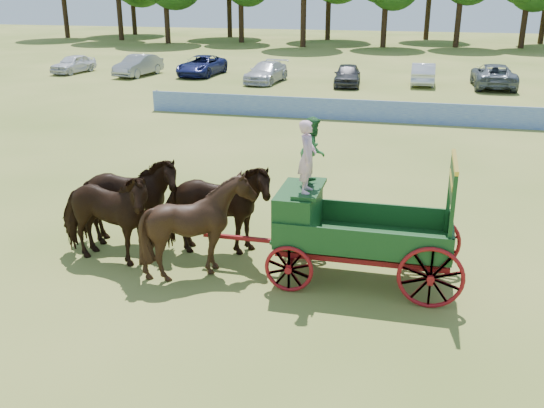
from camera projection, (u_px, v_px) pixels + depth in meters
The scene contains 8 objects.
ground at pixel (409, 301), 13.01m from camera, with size 160.00×160.00×0.00m, color #A4994A.
horse_lead_left at pixel (104, 217), 14.41m from camera, with size 1.29×2.84×2.40m, color black.
horse_lead_right at pixel (125, 202), 15.41m from camera, with size 1.29×2.84×2.40m, color black.
horse_wheel_left at pixel (199, 226), 13.87m from camera, with size 1.94×2.18×2.40m, color black.
horse_wheel_right at pixel (215, 209), 14.87m from camera, with size 1.29×2.84×2.40m, color black.
farm_dray at pixel (332, 211), 13.58m from camera, with size 6.00×2.00×3.73m.
sponsor_banner at pixel (401, 112), 29.48m from camera, with size 26.00×0.08×1.05m, color #2046B2.
parked_cars at pixel (391, 74), 40.53m from camera, with size 47.58×7.59×1.57m.
Camera 1 is at (-0.13, -11.88, 6.42)m, focal length 40.00 mm.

